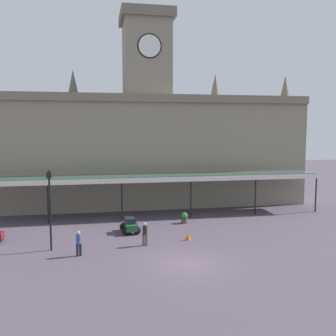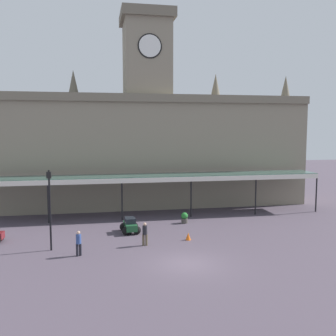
# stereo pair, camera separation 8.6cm
# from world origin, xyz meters

# --- Properties ---
(ground_plane) EXTENTS (140.00, 140.00, 0.00)m
(ground_plane) POSITION_xyz_m (0.00, 0.00, 0.00)
(ground_plane) COLOR #4E434F
(station_building) EXTENTS (34.14, 6.73, 20.52)m
(station_building) POSITION_xyz_m (0.00, 18.94, 6.71)
(station_building) COLOR gray
(station_building) RESTS_ON ground
(entrance_canopy) EXTENTS (32.52, 3.26, 3.93)m
(entrance_canopy) POSITION_xyz_m (-0.00, 13.35, 3.78)
(entrance_canopy) COLOR #38564C
(entrance_canopy) RESTS_ON ground
(car_green_sedan) EXTENTS (1.61, 2.11, 1.19)m
(car_green_sedan) POSITION_xyz_m (-2.87, 7.83, 0.50)
(car_green_sedan) COLOR #1E512D
(car_green_sedan) RESTS_ON ground
(pedestrian_crossing_forecourt) EXTENTS (0.36, 0.34, 1.67)m
(pedestrian_crossing_forecourt) POSITION_xyz_m (-6.67, 2.74, 0.91)
(pedestrian_crossing_forecourt) COLOR black
(pedestrian_crossing_forecourt) RESTS_ON ground
(pedestrian_near_entrance) EXTENTS (0.38, 0.34, 1.67)m
(pedestrian_near_entrance) POSITION_xyz_m (-2.12, 4.15, 0.91)
(pedestrian_near_entrance) COLOR brown
(pedestrian_near_entrance) RESTS_ON ground
(victorian_lamppost) EXTENTS (0.30, 0.30, 5.57)m
(victorian_lamppost) POSITION_xyz_m (-8.60, 4.27, 3.42)
(victorian_lamppost) COLOR black
(victorian_lamppost) RESTS_ON ground
(traffic_cone) EXTENTS (0.40, 0.40, 0.56)m
(traffic_cone) POSITION_xyz_m (1.25, 4.91, 0.28)
(traffic_cone) COLOR orange
(traffic_cone) RESTS_ON ground
(planter_forecourt_centre) EXTENTS (0.60, 0.60, 0.96)m
(planter_forecourt_centre) POSITION_xyz_m (2.12, 9.96, 0.49)
(planter_forecourt_centre) COLOR #47423D
(planter_forecourt_centre) RESTS_ON ground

